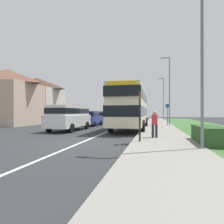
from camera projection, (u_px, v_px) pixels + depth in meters
name	position (u px, v px, depth m)	size (l,w,h in m)	color
ground_plane	(82.00, 142.00, 9.99)	(120.00, 120.00, 0.00)	#2D3033
lane_marking_centre	(113.00, 129.00, 17.80)	(0.14, 60.00, 0.01)	silver
pavement_near_side	(161.00, 132.00, 14.95)	(3.20, 68.00, 0.12)	gray
grass_verge_seaward	(221.00, 133.00, 14.02)	(6.00, 68.00, 0.08)	#3D6B33
roadside_hedge	(209.00, 136.00, 9.24)	(1.10, 3.03, 0.90)	#2D5128
double_decker_bus	(131.00, 106.00, 17.55)	(2.80, 10.25, 3.70)	beige
parked_van_white	(70.00, 116.00, 16.58)	(2.11, 5.53, 2.13)	silver
parked_car_blue	(90.00, 118.00, 22.34)	(1.91, 4.27, 1.72)	navy
parked_car_grey	(102.00, 117.00, 27.23)	(1.89, 3.98, 1.72)	slate
pedestrian_at_stop	(155.00, 123.00, 11.05)	(0.34, 0.34, 1.67)	#23232D
bus_stop_sign	(140.00, 113.00, 9.58)	(0.09, 0.52, 2.60)	black
cycle_route_sign	(167.00, 114.00, 21.09)	(0.44, 0.08, 2.52)	slate
street_lamp_near	(199.00, 40.00, 7.74)	(1.14, 0.20, 7.86)	slate
street_lamp_mid	(169.00, 87.00, 21.60)	(1.14, 0.20, 7.82)	slate
street_lamp_far	(163.00, 96.00, 36.73)	(1.14, 0.20, 8.17)	slate
house_terrace_far_side	(23.00, 99.00, 26.68)	(6.92, 11.98, 6.98)	#C1A88E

